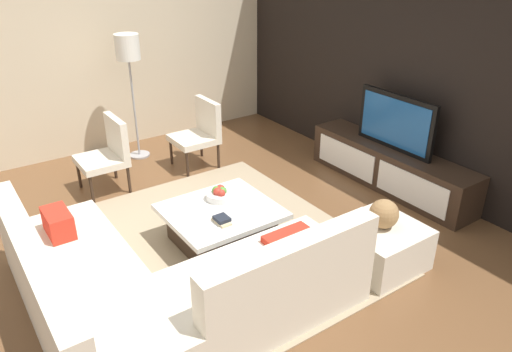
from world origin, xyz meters
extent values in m
plane|color=brown|center=(0.00, 0.00, 0.00)|extent=(14.00, 14.00, 0.00)
cube|color=black|center=(0.00, 2.70, 1.40)|extent=(6.40, 0.12, 2.80)
cube|color=beige|center=(-3.20, 0.20, 1.40)|extent=(0.12, 5.20, 2.80)
cube|color=tan|center=(-0.10, 0.00, 0.01)|extent=(2.99, 2.65, 0.01)
cube|color=#332319|center=(0.00, 2.40, 0.25)|extent=(2.22, 0.47, 0.50)
cube|color=white|center=(-0.51, 2.16, 0.25)|extent=(0.94, 0.01, 0.35)
cube|color=white|center=(0.51, 2.16, 0.25)|extent=(0.94, 0.01, 0.35)
cube|color=black|center=(0.00, 2.40, 0.82)|extent=(1.06, 0.05, 0.65)
cube|color=#194C8C|center=(0.00, 2.37, 0.82)|extent=(0.95, 0.01, 0.55)
cube|color=beige|center=(0.20, -1.30, 0.20)|extent=(2.28, 0.85, 0.41)
cube|color=beige|center=(0.20, -1.64, 0.61)|extent=(2.28, 0.18, 0.40)
cube|color=beige|center=(0.92, -0.10, 0.20)|extent=(0.85, 1.54, 0.41)
cube|color=beige|center=(1.25, -0.10, 0.61)|extent=(0.18, 1.54, 0.40)
cube|color=red|center=(-0.48, -1.30, 0.52)|extent=(0.36, 0.20, 0.22)
cube|color=red|center=(0.92, 0.28, 0.44)|extent=(0.60, 0.44, 0.06)
cube|color=#332319|center=(-0.10, 0.10, 0.17)|extent=(0.76, 0.83, 0.33)
cube|color=white|center=(-0.10, 0.10, 0.35)|extent=(0.94, 1.03, 0.05)
cylinder|color=#332319|center=(-2.10, -0.69, 0.19)|extent=(0.04, 0.04, 0.38)
cylinder|color=#332319|center=(-1.63, -0.69, 0.19)|extent=(0.04, 0.04, 0.38)
cylinder|color=#332319|center=(-2.10, -0.25, 0.19)|extent=(0.04, 0.04, 0.38)
cylinder|color=#332319|center=(-1.63, -0.25, 0.19)|extent=(0.04, 0.04, 0.38)
cube|color=beige|center=(-1.86, -0.47, 0.38)|extent=(0.55, 0.52, 0.08)
cube|color=beige|center=(-1.86, -0.25, 0.65)|extent=(0.55, 0.08, 0.45)
cylinder|color=#A5A5AA|center=(-2.60, 0.27, 0.01)|extent=(0.28, 0.28, 0.02)
cylinder|color=#A5A5AA|center=(-2.60, 0.27, 0.68)|extent=(0.03, 0.03, 1.31)
cylinder|color=white|center=(-2.60, 0.27, 1.49)|extent=(0.31, 0.31, 0.32)
cube|color=beige|center=(1.03, 1.11, 0.20)|extent=(0.70, 0.70, 0.40)
cylinder|color=silver|center=(-0.28, 0.20, 0.42)|extent=(0.28, 0.28, 0.07)
sphere|color=#B23326|center=(-0.23, 0.19, 0.47)|extent=(0.08, 0.08, 0.08)
sphere|color=#4C8C33|center=(-0.27, 0.22, 0.47)|extent=(0.09, 0.09, 0.09)
sphere|color=#B23326|center=(-0.31, 0.22, 0.47)|extent=(0.10, 0.10, 0.10)
sphere|color=#4C8C33|center=(-0.32, 0.18, 0.47)|extent=(0.09, 0.09, 0.09)
sphere|color=#B23326|center=(-0.27, 0.17, 0.47)|extent=(0.09, 0.09, 0.09)
cylinder|color=#332319|center=(-2.09, 0.52, 0.19)|extent=(0.04, 0.04, 0.38)
cylinder|color=#332319|center=(-1.63, 0.52, 0.19)|extent=(0.04, 0.04, 0.38)
cylinder|color=#332319|center=(-2.09, 0.98, 0.19)|extent=(0.04, 0.04, 0.38)
cylinder|color=#332319|center=(-1.63, 0.98, 0.19)|extent=(0.04, 0.04, 0.38)
cube|color=beige|center=(-1.86, 0.75, 0.38)|extent=(0.54, 0.54, 0.08)
cube|color=beige|center=(-1.86, 0.98, 0.65)|extent=(0.54, 0.08, 0.45)
sphere|color=#997247|center=(1.03, 1.11, 0.53)|extent=(0.26, 0.26, 0.26)
cube|color=#CCB78C|center=(0.11, -0.02, 0.39)|extent=(0.20, 0.11, 0.02)
cube|color=#1E232D|center=(0.11, -0.02, 0.42)|extent=(0.14, 0.12, 0.03)
camera|label=1|loc=(3.46, -1.96, 2.74)|focal=34.38mm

